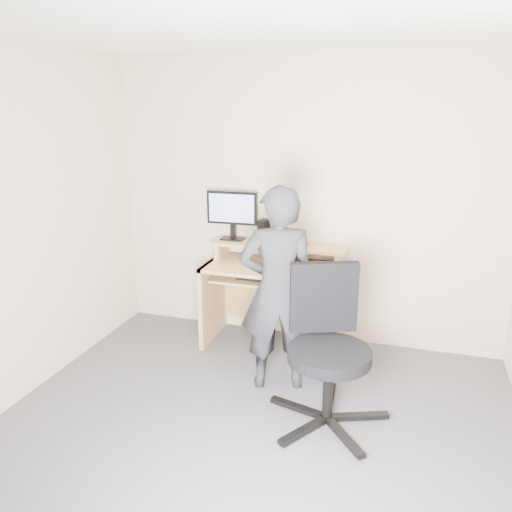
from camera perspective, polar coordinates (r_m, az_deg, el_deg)
The scene contains 14 objects.
ground at distance 3.37m, azimuth -1.44°, elevation -21.18°, with size 3.50×3.50×0.00m, color #56565B.
back_wall at distance 4.43m, azimuth 5.68°, elevation 5.94°, with size 3.50×0.02×2.50m, color beige.
ceiling at distance 2.70m, azimuth -1.86°, elevation 25.87°, with size 3.50×3.50×0.02m, color white.
desk at distance 4.45m, azimuth 2.32°, elevation -3.32°, with size 1.20×0.60×0.91m.
monitor at distance 4.49m, azimuth -2.75°, elevation 5.16°, with size 0.47×0.13×0.44m.
external_drive at distance 4.46m, azimuth 0.89°, elevation 2.92°, with size 0.07×0.13×0.20m, color black.
travel_mug at distance 4.38m, azimuth 2.74°, elevation 2.66°, with size 0.09×0.09×0.20m, color #ADADB2.
smartphone at distance 4.34m, azimuth 5.32°, elevation 1.19°, with size 0.07×0.13×0.01m, color black.
charger at distance 4.35m, azimuth 0.45°, elevation 1.45°, with size 0.04×0.04×0.04m, color black.
headphones at distance 4.49m, azimuth 0.79°, elevation 1.81°, with size 0.16×0.16×0.02m, color silver.
keyboard at distance 4.28m, azimuth 0.94°, elevation -2.49°, with size 0.46×0.18×0.03m, color black.
mouse at distance 4.15m, azimuth 5.91°, elevation -1.67°, with size 0.10×0.06×0.04m, color black.
office_chair at distance 3.40m, azimuth 8.13°, elevation -9.66°, with size 0.83×0.80×1.04m.
person at distance 3.67m, azimuth 2.48°, elevation -3.89°, with size 0.57×0.37×1.56m, color black.
Camera 1 is at (0.86, -2.52, 2.07)m, focal length 35.00 mm.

